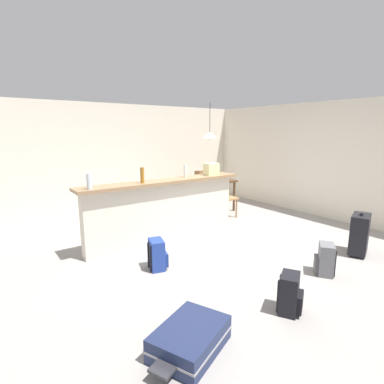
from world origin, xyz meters
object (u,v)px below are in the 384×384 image
at_px(bottle_clear, 89,181).
at_px(dining_chair_far_side, 199,186).
at_px(bottle_white, 185,171).
at_px(suitcase_upright_black, 360,234).
at_px(pendant_lamp, 210,135).
at_px(suitcase_flat_navy, 190,339).
at_px(bottle_amber, 142,175).
at_px(backpack_grey, 325,260).
at_px(backpack_black, 290,294).
at_px(grocery_bag, 211,169).
at_px(dining_chair_near_partition, 224,194).
at_px(bottle_blue, 217,168).
at_px(dining_table, 209,184).
at_px(backpack_blue, 157,255).

xyz_separation_m(bottle_clear, dining_chair_far_side, (3.23, 1.67, -0.67)).
bearing_deg(bottle_white, suitcase_upright_black, -54.24).
height_order(bottle_white, pendant_lamp, pendant_lamp).
relative_size(bottle_white, suitcase_flat_navy, 0.25).
bearing_deg(bottle_white, bottle_amber, -174.20).
height_order(backpack_grey, backpack_black, same).
bearing_deg(suitcase_upright_black, suitcase_flat_navy, -177.03).
bearing_deg(grocery_bag, bottle_white, 175.96).
distance_m(dining_chair_far_side, backpack_grey, 4.03).
xyz_separation_m(backpack_grey, backpack_black, (-1.11, -0.26, 0.00)).
relative_size(bottle_amber, dining_chair_near_partition, 0.27).
relative_size(bottle_blue, suitcase_flat_navy, 0.22).
relative_size(bottle_blue, pendant_lamp, 0.24).
distance_m(suitcase_upright_black, backpack_black, 2.19).
height_order(dining_table, backpack_blue, dining_table).
relative_size(pendant_lamp, backpack_grey, 1.97).
distance_m(bottle_amber, backpack_blue, 1.31).
relative_size(grocery_bag, suitcase_flat_navy, 0.29).
xyz_separation_m(grocery_bag, suitcase_flat_navy, (-2.24, -2.44, -1.07)).
height_order(dining_table, suitcase_upright_black, dining_table).
xyz_separation_m(bottle_clear, bottle_amber, (0.84, 0.03, 0.01)).
height_order(dining_chair_near_partition, suitcase_upright_black, dining_chair_near_partition).
bearing_deg(dining_table, bottle_clear, -159.35).
height_order(bottle_amber, dining_table, bottle_amber).
xyz_separation_m(bottle_blue, dining_table, (0.63, 1.00, -0.52)).
height_order(bottle_white, suitcase_flat_navy, bottle_white).
bearing_deg(suitcase_flat_navy, backpack_blue, 70.04).
bearing_deg(grocery_bag, dining_chair_near_partition, 33.65).
xyz_separation_m(bottle_amber, dining_table, (2.31, 1.16, -0.55)).
relative_size(grocery_bag, suitcase_upright_black, 0.39).
bearing_deg(bottle_amber, grocery_bag, 1.98).
height_order(bottle_amber, pendant_lamp, pendant_lamp).
xyz_separation_m(bottle_blue, pendant_lamp, (0.63, 0.99, 0.62)).
xyz_separation_m(backpack_blue, suitcase_upright_black, (2.77, -1.39, 0.13)).
relative_size(pendant_lamp, suitcase_upright_black, 1.24).
bearing_deg(backpack_blue, backpack_grey, -40.15).
relative_size(bottle_amber, bottle_white, 1.10).
bearing_deg(grocery_bag, bottle_clear, -177.93).
bearing_deg(backpack_black, suitcase_flat_navy, 172.56).
distance_m(grocery_bag, suitcase_upright_black, 2.65).
bearing_deg(backpack_blue, backpack_black, -70.32).
height_order(backpack_grey, suitcase_upright_black, suitcase_upright_black).
bearing_deg(grocery_bag, suitcase_upright_black, -64.20).
height_order(bottle_amber, grocery_bag, bottle_amber).
distance_m(bottle_white, suitcase_upright_black, 2.96).
distance_m(suitcase_flat_navy, backpack_black, 1.20).
xyz_separation_m(bottle_clear, dining_chair_near_partition, (3.13, 0.64, -0.67)).
distance_m(bottle_white, backpack_black, 2.85).
xyz_separation_m(bottle_amber, suitcase_upright_black, (2.55, -2.21, -0.87)).
relative_size(bottle_blue, dining_chair_near_partition, 0.22).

